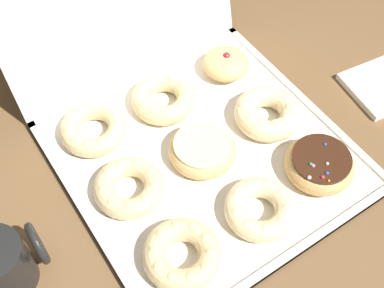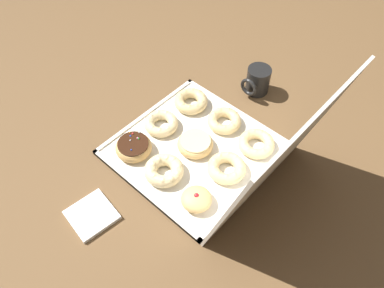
# 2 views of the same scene
# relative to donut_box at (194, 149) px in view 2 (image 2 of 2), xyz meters

# --- Properties ---
(ground_plane) EXTENTS (3.00, 3.00, 0.00)m
(ground_plane) POSITION_rel_donut_box_xyz_m (0.00, 0.00, -0.01)
(ground_plane) COLOR brown
(donut_box) EXTENTS (0.44, 0.44, 0.01)m
(donut_box) POSITION_rel_donut_box_xyz_m (0.00, 0.00, 0.00)
(donut_box) COLOR silver
(donut_box) RESTS_ON ground
(box_lid_open) EXTENTS (0.44, 0.11, 0.42)m
(box_lid_open) POSITION_rel_donut_box_xyz_m (0.00, 0.28, 0.20)
(box_lid_open) COLOR silver
(box_lid_open) RESTS_ON ground
(cruller_donut_0) EXTENTS (0.11, 0.11, 0.04)m
(cruller_donut_0) POSITION_rel_donut_box_xyz_m (-0.13, -0.13, 0.02)
(cruller_donut_0) COLOR #EACC8C
(cruller_donut_0) RESTS_ON donut_box
(cruller_donut_1) EXTENTS (0.11, 0.11, 0.03)m
(cruller_donut_1) POSITION_rel_donut_box_xyz_m (0.01, -0.14, 0.02)
(cruller_donut_1) COLOR beige
(cruller_donut_1) RESTS_ON donut_box
(sprinkle_donut_2) EXTENTS (0.11, 0.11, 0.04)m
(sprinkle_donut_2) POSITION_rel_donut_box_xyz_m (0.13, -0.13, 0.03)
(sprinkle_donut_2) COLOR tan
(sprinkle_donut_2) RESTS_ON donut_box
(cruller_donut_3) EXTENTS (0.11, 0.11, 0.03)m
(cruller_donut_3) POSITION_rel_donut_box_xyz_m (-0.14, 0.01, 0.02)
(cruller_donut_3) COLOR #EACC8C
(cruller_donut_3) RESTS_ON donut_box
(glazed_ring_donut_4) EXTENTS (0.11, 0.11, 0.04)m
(glazed_ring_donut_4) POSITION_rel_donut_box_xyz_m (-0.01, 0.00, 0.02)
(glazed_ring_donut_4) COLOR #E5B770
(glazed_ring_donut_4) RESTS_ON donut_box
(cruller_donut_5) EXTENTS (0.12, 0.12, 0.04)m
(cruller_donut_5) POSITION_rel_donut_box_xyz_m (0.13, 0.00, 0.03)
(cruller_donut_5) COLOR beige
(cruller_donut_5) RESTS_ON donut_box
(cruller_donut_6) EXTENTS (0.11, 0.11, 0.03)m
(cruller_donut_6) POSITION_rel_donut_box_xyz_m (-0.13, 0.14, 0.02)
(cruller_donut_6) COLOR #EACC8C
(cruller_donut_6) RESTS_ON donut_box
(cruller_donut_7) EXTENTS (0.11, 0.11, 0.04)m
(cruller_donut_7) POSITION_rel_donut_box_xyz_m (-0.00, 0.13, 0.02)
(cruller_donut_7) COLOR #EACC8C
(cruller_donut_7) RESTS_ON donut_box
(jelly_filled_donut_8) EXTENTS (0.09, 0.09, 0.05)m
(jelly_filled_donut_8) POSITION_rel_donut_box_xyz_m (0.14, 0.14, 0.03)
(jelly_filled_donut_8) COLOR #E5B770
(jelly_filled_donut_8) RESTS_ON donut_box
(coffee_mug) EXTENTS (0.10, 0.08, 0.10)m
(coffee_mug) POSITION_rel_donut_box_xyz_m (-0.35, -0.02, 0.04)
(coffee_mug) COLOR black
(coffee_mug) RESTS_ON ground
(napkin_stack) EXTENTS (0.13, 0.13, 0.01)m
(napkin_stack) POSITION_rel_donut_box_xyz_m (0.36, -0.05, 0.00)
(napkin_stack) COLOR white
(napkin_stack) RESTS_ON ground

